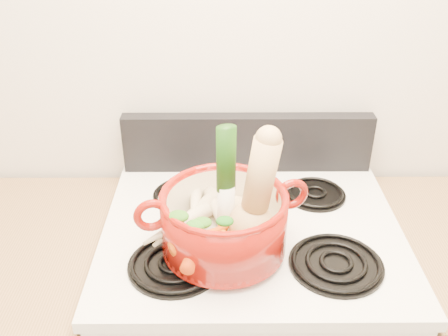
{
  "coord_description": "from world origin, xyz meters",
  "views": [
    {
      "loc": [
        -0.08,
        0.34,
        1.75
      ],
      "look_at": [
        -0.07,
        1.27,
        1.2
      ],
      "focal_mm": 40.0,
      "sensor_mm": 36.0,
      "label": 1
    }
  ],
  "objects": [
    {
      "name": "parsnip_4",
      "position": [
        -0.15,
        1.37,
        1.04
      ],
      "size": [
        0.04,
        0.2,
        0.06
      ],
      "primitive_type": "cone",
      "rotation": [
        1.66,
        0.0,
        -0.03
      ],
      "color": "beige",
      "rests_on": "dutch_oven"
    },
    {
      "name": "burner_back_left",
      "position": [
        -0.19,
        1.54,
        0.96
      ],
      "size": [
        0.17,
        0.17,
        0.02
      ],
      "primitive_type": "cylinder",
      "color": "black",
      "rests_on": "cooktop"
    },
    {
      "name": "carrot_1",
      "position": [
        -0.14,
        1.22,
        1.02
      ],
      "size": [
        0.06,
        0.16,
        0.05
      ],
      "primitive_type": "cone",
      "rotation": [
        1.66,
        0.0,
        -0.16
      ],
      "color": "#DE400B",
      "rests_on": "dutch_oven"
    },
    {
      "name": "parsnip_1",
      "position": [
        -0.16,
        1.33,
        1.03
      ],
      "size": [
        0.18,
        0.2,
        0.07
      ],
      "primitive_type": "cone",
      "rotation": [
        1.66,
        0.0,
        -0.73
      ],
      "color": "beige",
      "rests_on": "dutch_oven"
    },
    {
      "name": "pot_handle_right",
      "position": [
        0.09,
        1.33,
        1.09
      ],
      "size": [
        0.08,
        0.04,
        0.08
      ],
      "primitive_type": "torus",
      "rotation": [
        1.57,
        0.0,
        0.26
      ],
      "color": "maroon",
      "rests_on": "dutch_oven"
    },
    {
      "name": "control_backsplash",
      "position": [
        0.0,
        1.7,
        1.04
      ],
      "size": [
        0.76,
        0.05,
        0.18
      ],
      "primitive_type": "cube",
      "color": "black",
      "rests_on": "cooktop"
    },
    {
      "name": "burner_front_left",
      "position": [
        -0.19,
        1.24,
        0.96
      ],
      "size": [
        0.22,
        0.22,
        0.02
      ],
      "primitive_type": "cylinder",
      "color": "black",
      "rests_on": "cooktop"
    },
    {
      "name": "leek",
      "position": [
        -0.07,
        1.31,
        1.15
      ],
      "size": [
        0.06,
        0.06,
        0.3
      ],
      "primitive_type": "cylinder",
      "rotation": [
        0.01,
        0.0,
        0.3
      ],
      "color": "white",
      "rests_on": "dutch_oven"
    },
    {
      "name": "cooktop",
      "position": [
        0.0,
        1.4,
        0.93
      ],
      "size": [
        0.78,
        0.67,
        0.03
      ],
      "primitive_type": "cube",
      "color": "white",
      "rests_on": "stove_body"
    },
    {
      "name": "dutch_oven",
      "position": [
        -0.07,
        1.29,
        1.04
      ],
      "size": [
        0.36,
        0.36,
        0.15
      ],
      "primitive_type": "cylinder",
      "rotation": [
        0.0,
        0.0,
        0.26
      ],
      "color": "maroon",
      "rests_on": "burner_front_left"
    },
    {
      "name": "parsnip_3",
      "position": [
        -0.19,
        1.28,
        1.04
      ],
      "size": [
        0.17,
        0.14,
        0.06
      ],
      "primitive_type": "cone",
      "rotation": [
        1.66,
        0.0,
        -0.95
      ],
      "color": "beige",
      "rests_on": "dutch_oven"
    },
    {
      "name": "parsnip_2",
      "position": [
        -0.09,
        1.35,
        1.03
      ],
      "size": [
        0.09,
        0.2,
        0.06
      ],
      "primitive_type": "cone",
      "rotation": [
        1.66,
        0.0,
        0.25
      ],
      "color": "beige",
      "rests_on": "dutch_oven"
    },
    {
      "name": "parsnip_0",
      "position": [
        -0.13,
        1.34,
        1.02
      ],
      "size": [
        0.1,
        0.2,
        0.06
      ],
      "primitive_type": "cone",
      "rotation": [
        1.66,
        0.0,
        -0.34
      ],
      "color": "beige",
      "rests_on": "dutch_oven"
    },
    {
      "name": "pot_handle_left",
      "position": [
        -0.24,
        1.25,
        1.09
      ],
      "size": [
        0.08,
        0.04,
        0.08
      ],
      "primitive_type": "torus",
      "rotation": [
        1.57,
        0.0,
        0.26
      ],
      "color": "maroon",
      "rests_on": "dutch_oven"
    },
    {
      "name": "burner_back_right",
      "position": [
        0.19,
        1.54,
        0.96
      ],
      "size": [
        0.17,
        0.17,
        0.02
      ],
      "primitive_type": "cylinder",
      "color": "black",
      "rests_on": "cooktop"
    },
    {
      "name": "wall_back",
      "position": [
        0.0,
        1.75,
        1.3
      ],
      "size": [
        3.5,
        0.02,
        2.6
      ],
      "primitive_type": "cube",
      "color": "silver",
      "rests_on": "floor"
    },
    {
      "name": "carrot_2",
      "position": [
        -0.08,
        1.27,
        1.03
      ],
      "size": [
        0.04,
        0.16,
        0.04
      ],
      "primitive_type": "cone",
      "rotation": [
        1.66,
        0.0,
        0.09
      ],
      "color": "#D35B0A",
      "rests_on": "dutch_oven"
    },
    {
      "name": "squash",
      "position": [
        -0.01,
        1.28,
        1.13
      ],
      "size": [
        0.17,
        0.15,
        0.28
      ],
      "primitive_type": null,
      "rotation": [
        0.0,
        0.14,
        -0.26
      ],
      "color": "tan",
      "rests_on": "dutch_oven"
    },
    {
      "name": "ginger",
      "position": [
        -0.06,
        1.39,
        1.02
      ],
      "size": [
        0.1,
        0.08,
        0.05
      ],
      "primitive_type": "ellipsoid",
      "rotation": [
        0.0,
        0.0,
        0.28
      ],
      "color": "tan",
      "rests_on": "dutch_oven"
    },
    {
      "name": "carrot_3",
      "position": [
        -0.12,
        1.24,
        1.04
      ],
      "size": [
        0.15,
        0.11,
        0.05
      ],
      "primitive_type": "cone",
      "rotation": [
        1.66,
        0.0,
        -1.03
      ],
      "color": "#D14A0A",
      "rests_on": "dutch_oven"
    },
    {
      "name": "carrot_0",
      "position": [
        -0.09,
        1.26,
        1.02
      ],
      "size": [
        0.1,
        0.16,
        0.05
      ],
      "primitive_type": "cone",
      "rotation": [
        1.66,
        0.0,
        -0.46
      ],
      "color": "#D7510A",
      "rests_on": "dutch_oven"
    },
    {
      "name": "burner_front_right",
      "position": [
        0.19,
        1.24,
        0.96
      ],
      "size": [
        0.22,
        0.22,
        0.02
      ],
      "primitive_type": "cylinder",
      "color": "black",
      "rests_on": "cooktop"
    }
  ]
}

